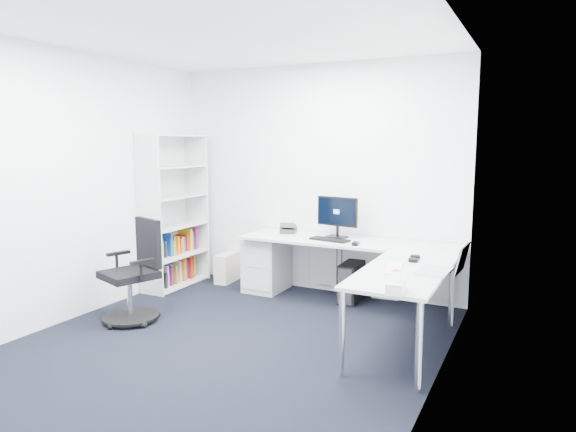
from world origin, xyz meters
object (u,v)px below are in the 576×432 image
at_px(bookshelf, 174,211).
at_px(monitor, 337,217).
at_px(l_desk, 336,279).
at_px(task_chair, 129,272).
at_px(laptop, 434,257).

distance_m(bookshelf, monitor, 2.04).
bearing_deg(monitor, l_desk, -59.62).
bearing_deg(l_desk, task_chair, -145.43).
bearing_deg(laptop, bookshelf, 170.90).
bearing_deg(monitor, laptop, -31.74).
bearing_deg(task_chair, l_desk, 54.35).
distance_m(l_desk, monitor, 0.76).
relative_size(bookshelf, monitor, 3.76).
relative_size(task_chair, monitor, 2.04).
xyz_separation_m(l_desk, task_chair, (-1.75, -1.20, 0.16)).
xyz_separation_m(bookshelf, monitor, (2.01, 0.38, 0.01)).
relative_size(task_chair, laptop, 2.76).
xyz_separation_m(bookshelf, laptop, (3.30, -0.73, -0.10)).
height_order(bookshelf, laptop, bookshelf).
distance_m(task_chair, monitor, 2.32).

